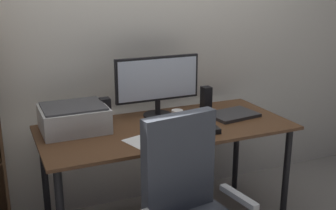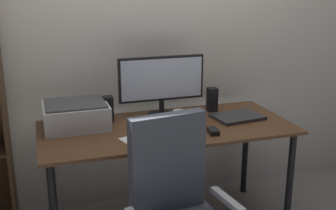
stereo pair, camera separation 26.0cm
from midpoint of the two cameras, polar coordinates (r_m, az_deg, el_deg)
The scene contains 11 objects.
back_wall at distance 3.05m, azimuth -0.77°, elevation 10.27°, with size 6.40×0.10×2.60m, color silver.
desk at distance 2.71m, azimuth 2.61°, elevation -4.56°, with size 1.60×0.73×0.74m.
monitor at distance 2.82m, azimuth 1.76°, elevation 3.15°, with size 0.59×0.20×0.41m.
keyboard at distance 2.49m, azimuth 4.48°, elevation -4.28°, with size 0.29×0.11×0.02m, color silver.
mouse at distance 2.57m, azimuth 9.06°, elevation -3.59°, with size 0.06×0.10×0.03m, color black.
coffee_mug at distance 2.73m, azimuth 4.23°, elevation -1.64°, with size 0.09×0.08×0.09m.
laptop at distance 2.89m, azimuth 11.99°, elevation -1.61°, with size 0.32×0.23×0.02m, color #2D2D30.
speaker_left at distance 2.76m, azimuth -5.52°, elevation -0.57°, with size 0.06×0.07×0.17m, color black.
speaker_right at distance 3.00m, azimuth 8.51°, elevation 0.71°, with size 0.06×0.07×0.17m, color black.
printer at distance 2.68m, azimuth -9.76°, elevation -1.38°, with size 0.40×0.34×0.16m.
paper_sheet at distance 2.41m, azimuth 0.11°, elevation -5.18°, with size 0.21×0.30×0.00m, color white.
Camera 2 is at (-0.77, -2.41, 1.63)m, focal length 44.75 mm.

